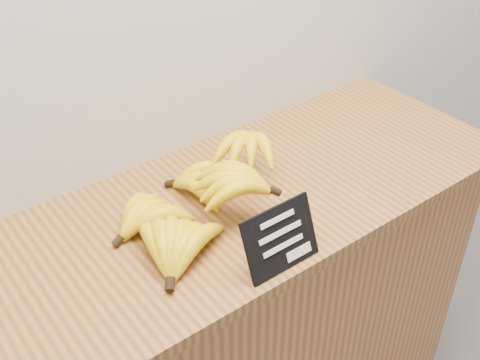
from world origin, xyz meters
The scene contains 4 objects.
counter centered at (-0.14, 2.75, 0.45)m, with size 1.32×0.50×0.90m, color #AB6937.
counter_top centered at (-0.14, 2.75, 0.92)m, with size 1.46×0.54×0.03m, color #95612E.
chalkboard_sign centered at (-0.17, 2.53, 0.99)m, with size 0.17×0.01×0.13m, color black.
banana_pile centered at (-0.22, 2.75, 0.98)m, with size 0.50×0.32×0.12m.
Camera 1 is at (-0.76, 1.87, 1.77)m, focal length 45.00 mm.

